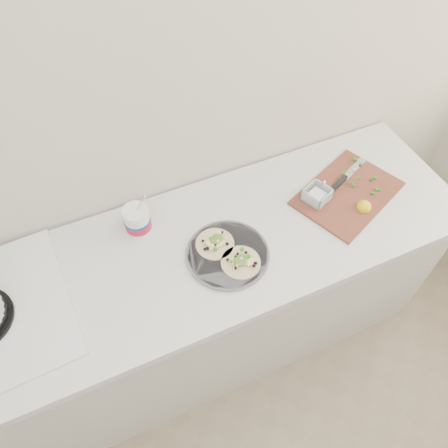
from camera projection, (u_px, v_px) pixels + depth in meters
name	position (u px, v px, depth m)	size (l,w,h in m)	color
counter	(177.00, 311.00, 1.99)	(2.44, 0.66, 0.90)	beige
taco_plate	(228.00, 253.00, 1.63)	(0.32, 0.32, 0.04)	#58585F
tub	(138.00, 219.00, 1.66)	(0.10, 0.10, 0.23)	white
cutboard	(345.00, 191.00, 1.82)	(0.51, 0.44, 0.07)	brown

